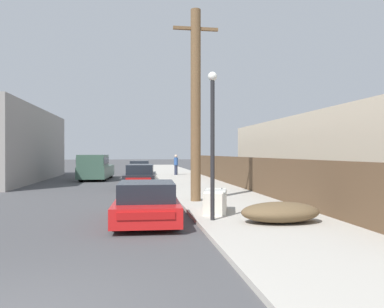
% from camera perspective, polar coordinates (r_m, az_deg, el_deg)
% --- Properties ---
extents(sidewalk_curb, '(4.20, 63.00, 0.12)m').
position_cam_1_polar(sidewalk_curb, '(28.39, -0.92, -3.78)').
color(sidewalk_curb, '#ADA89E').
rests_on(sidewalk_curb, ground).
extents(discarded_fridge, '(1.07, 1.70, 0.74)m').
position_cam_1_polar(discarded_fridge, '(12.07, 3.58, -7.21)').
color(discarded_fridge, silver).
rests_on(discarded_fridge, sidewalk_curb).
extents(parked_sports_car_red, '(1.97, 4.24, 1.19)m').
position_cam_1_polar(parked_sports_car_red, '(11.18, -6.92, -7.44)').
color(parked_sports_car_red, red).
rests_on(parked_sports_car_red, ground).
extents(car_parked_mid, '(2.00, 4.55, 1.36)m').
position_cam_1_polar(car_parked_mid, '(21.95, -7.84, -3.45)').
color(car_parked_mid, black).
rests_on(car_parked_mid, ground).
extents(car_parked_far, '(2.03, 4.46, 1.33)m').
position_cam_1_polar(car_parked_far, '(32.85, -7.97, -2.25)').
color(car_parked_far, silver).
rests_on(car_parked_far, ground).
extents(pickup_truck, '(2.30, 5.96, 1.88)m').
position_cam_1_polar(pickup_truck, '(28.68, -14.50, -2.01)').
color(pickup_truck, '#385647').
rests_on(pickup_truck, ground).
extents(utility_pole, '(1.80, 0.40, 7.59)m').
position_cam_1_polar(utility_pole, '(14.96, 0.56, 7.68)').
color(utility_pole, brown).
rests_on(utility_pole, sidewalk_curb).
extents(street_lamp, '(0.26, 0.26, 4.21)m').
position_cam_1_polar(street_lamp, '(10.62, 3.14, 3.21)').
color(street_lamp, '#232326').
rests_on(street_lamp, sidewalk_curb).
extents(brush_pile, '(2.20, 1.28, 0.56)m').
position_cam_1_polar(brush_pile, '(10.63, 13.32, -8.63)').
color(brush_pile, brown).
rests_on(brush_pile, sidewalk_curb).
extents(wooden_fence, '(0.08, 28.95, 1.68)m').
position_cam_1_polar(wooden_fence, '(21.34, 7.03, -2.68)').
color(wooden_fence, brown).
rests_on(wooden_fence, sidewalk_curb).
extents(building_right_house, '(6.00, 23.25, 3.93)m').
position_cam_1_polar(building_right_house, '(19.99, 24.54, -0.01)').
color(building_right_house, beige).
rests_on(building_right_house, ground).
extents(pedestrian, '(0.34, 0.34, 1.74)m').
position_cam_1_polar(pedestrian, '(32.27, -2.46, -1.60)').
color(pedestrian, '#282D42').
rests_on(pedestrian, sidewalk_curb).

